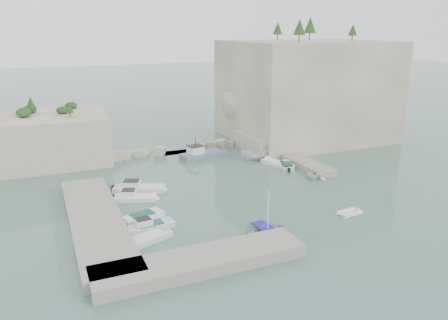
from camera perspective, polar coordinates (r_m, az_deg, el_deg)
name	(u,v)px	position (r m, az deg, el deg)	size (l,w,h in m)	color
ground	(244,198)	(51.45, 2.64, -4.99)	(400.00, 400.00, 0.00)	#4B7063
cliff_east	(305,90)	(79.93, 10.55, 8.95)	(26.00, 22.00, 17.00)	beige
cliff_terrace	(268,142)	(71.99, 5.77, 2.41)	(8.00, 10.00, 2.50)	beige
outcrop_west	(50,138)	(69.70, -21.80, 2.69)	(16.00, 14.00, 7.00)	beige
quay_west	(96,221)	(46.03, -16.39, -7.69)	(5.00, 24.00, 1.10)	#9E9689
quay_south	(201,261)	(37.30, -3.02, -13.07)	(18.00, 4.00, 1.10)	#9E9689
ledge_east	(297,159)	(65.86, 9.47, 0.11)	(3.00, 16.00, 0.80)	#9E9689
breakwater	(179,148)	(70.37, -5.89, 1.60)	(28.00, 3.00, 1.40)	beige
motorboat_a	(139,190)	(54.72, -11.00, -3.93)	(6.79, 2.02, 1.40)	silver
motorboat_b	(135,200)	(51.86, -11.49, -5.15)	(5.36, 1.75, 1.40)	white
motorboat_c	(143,219)	(46.76, -10.55, -7.60)	(4.85, 1.76, 0.70)	white
motorboat_d	(150,229)	(44.49, -9.59, -8.87)	(5.19, 1.54, 1.40)	silver
motorboat_e	(150,240)	(42.34, -9.63, -10.27)	(4.52, 1.85, 0.70)	silver
rowboat	(267,233)	(43.22, 5.70, -9.52)	(3.02, 4.23, 0.88)	silver
inflatable_dinghy	(349,214)	(48.96, 16.02, -6.85)	(2.86, 1.38, 0.44)	silver
tender_east_a	(315,178)	(59.19, 11.77, -2.36)	(3.01, 3.49, 1.84)	white
tender_east_b	(287,168)	(62.97, 8.18, -1.00)	(4.40, 1.50, 0.70)	silver
tender_east_c	(277,165)	(63.79, 7.00, -0.71)	(5.65, 1.83, 0.70)	white
tender_east_d	(257,159)	(66.41, 4.31, 0.08)	(1.92, 5.10, 1.97)	white
work_boat	(204,157)	(67.49, -2.63, 0.39)	(8.17, 2.41, 2.20)	slate
rowboat_mast	(268,209)	(42.16, 5.80, -6.42)	(0.10, 0.10, 4.20)	white
vegetation	(278,35)	(77.69, 7.04, 15.87)	(53.48, 13.88, 13.40)	#1E4219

